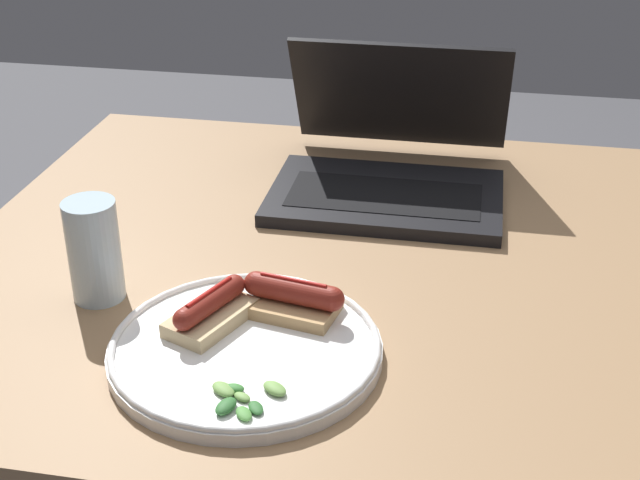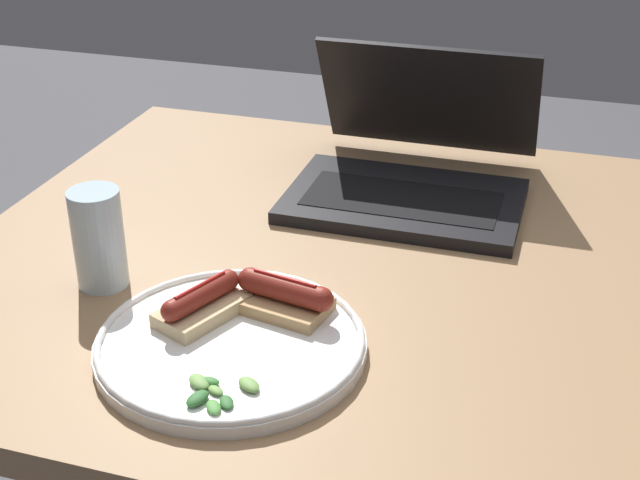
{
  "view_description": "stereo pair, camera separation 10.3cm",
  "coord_description": "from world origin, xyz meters",
  "views": [
    {
      "loc": [
        0.06,
        -0.98,
        1.3
      ],
      "look_at": [
        -0.11,
        -0.08,
        0.81
      ],
      "focal_mm": 50.0,
      "sensor_mm": 36.0,
      "label": 1
    },
    {
      "loc": [
        0.16,
        -0.95,
        1.3
      ],
      "look_at": [
        -0.11,
        -0.08,
        0.81
      ],
      "focal_mm": 50.0,
      "sensor_mm": 36.0,
      "label": 2
    }
  ],
  "objects": [
    {
      "name": "desk",
      "position": [
        0.0,
        0.0,
        0.67
      ],
      "size": [
        1.17,
        0.88,
        0.75
      ],
      "color": "#93704C",
      "rests_on": "ground_plane"
    },
    {
      "name": "laptop",
      "position": [
        -0.06,
        0.21,
        0.79
      ],
      "size": [
        0.33,
        0.32,
        0.2
      ],
      "color": "black",
      "rests_on": "desk"
    },
    {
      "name": "plate",
      "position": [
        -0.16,
        -0.23,
        0.76
      ],
      "size": [
        0.29,
        0.29,
        0.02
      ],
      "color": "white",
      "rests_on": "desk"
    },
    {
      "name": "sausage_toast_left",
      "position": [
        -0.2,
        -0.2,
        0.78
      ],
      "size": [
        0.09,
        0.12,
        0.04
      ],
      "rotation": [
        0.0,
        0.0,
        1.17
      ],
      "color": "#D6B784",
      "rests_on": "plate"
    },
    {
      "name": "sausage_toast_middle",
      "position": [
        -0.12,
        -0.17,
        0.79
      ],
      "size": [
        0.12,
        0.08,
        0.04
      ],
      "rotation": [
        0.0,
        0.0,
        6.1
      ],
      "color": "tan",
      "rests_on": "plate"
    },
    {
      "name": "salad_pile",
      "position": [
        -0.14,
        -0.32,
        0.77
      ],
      "size": [
        0.08,
        0.07,
        0.01
      ],
      "color": "#709E4C",
      "rests_on": "plate"
    },
    {
      "name": "drinking_glass",
      "position": [
        -0.35,
        -0.15,
        0.81
      ],
      "size": [
        0.06,
        0.06,
        0.12
      ],
      "color": "silver",
      "rests_on": "desk"
    }
  ]
}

